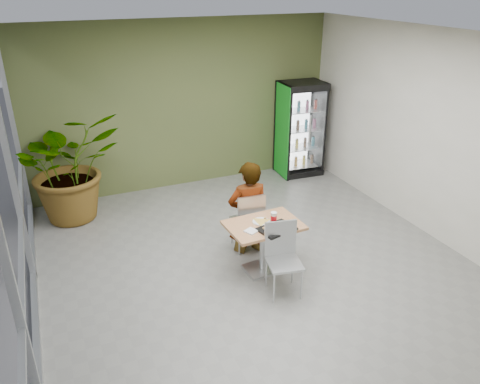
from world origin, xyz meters
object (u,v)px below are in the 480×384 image
cafeteria_tray (277,229)px  potted_plant (69,166)px  dining_table (264,237)px  seated_woman (248,216)px  chair_far (249,218)px  chair_near (282,252)px  beverage_fridge (300,129)px  soda_cup (274,218)px

cafeteria_tray → potted_plant: bearing=128.2°
dining_table → seated_woman: size_ratio=0.60×
seated_woman → cafeteria_tray: bearing=97.5°
chair_far → potted_plant: 3.25m
dining_table → potted_plant: 3.64m
potted_plant → chair_near: bearing=-54.8°
chair_far → beverage_fridge: (2.28, 2.48, 0.40)m
chair_near → soda_cup: chair_near is taller
chair_far → cafeteria_tray: size_ratio=2.05×
chair_far → soda_cup: chair_far is taller
dining_table → potted_plant: (-2.29, 2.80, 0.41)m
chair_near → potted_plant: (-2.32, 3.29, 0.37)m
seated_woman → chair_near: bearing=94.1°
soda_cup → cafeteria_tray: 0.22m
dining_table → chair_far: chair_far is taller
chair_far → beverage_fridge: bearing=-128.4°
soda_cup → beverage_fridge: (2.17, 3.04, 0.15)m
dining_table → chair_near: bearing=-86.0°
soda_cup → potted_plant: bearing=130.9°
chair_near → soda_cup: 0.55m
dining_table → chair_far: 0.56m
seated_woman → beverage_fridge: beverage_fridge is taller
chair_near → soda_cup: size_ratio=6.32×
dining_table → chair_far: (0.03, 0.56, 0.03)m
seated_woman → potted_plant: potted_plant is taller
soda_cup → cafeteria_tray: bearing=-106.1°
seated_woman → cafeteria_tray: seated_woman is taller
dining_table → potted_plant: size_ratio=0.55×
dining_table → potted_plant: potted_plant is taller
potted_plant → seated_woman: bearing=-43.3°
dining_table → beverage_fridge: bearing=52.7°
beverage_fridge → potted_plant: beverage_fridge is taller
chair_near → beverage_fridge: 4.22m
beverage_fridge → chair_far: bearing=-129.0°
chair_far → beverage_fridge: size_ratio=0.50×
dining_table → chair_far: bearing=86.8°
beverage_fridge → chair_near: bearing=-119.2°
dining_table → seated_woman: 0.61m
chair_far → cafeteria_tray: bearing=98.3°
chair_near → cafeteria_tray: bearing=90.4°
dining_table → chair_near: size_ratio=1.07×
seated_woman → potted_plant: (-2.33, 2.19, 0.37)m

